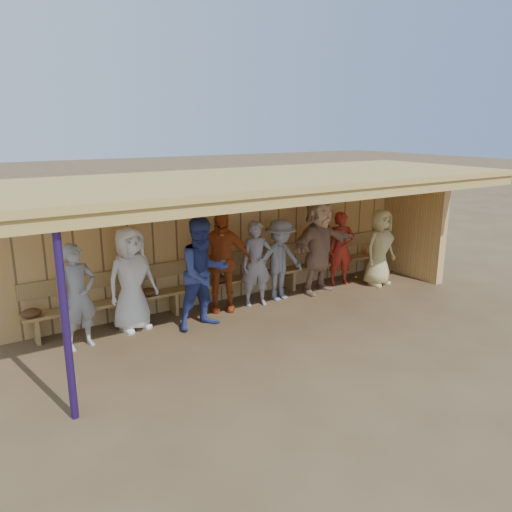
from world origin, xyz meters
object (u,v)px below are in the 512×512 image
at_px(player_a, 78,297).
at_px(bench, 235,274).
at_px(player_e, 280,260).
at_px(player_b, 132,279).
at_px(player_h, 380,248).
at_px(player_f, 319,245).
at_px(player_c, 204,273).
at_px(player_d, 221,261).
at_px(player_extra, 256,264).
at_px(player_g, 341,248).

relative_size(player_a, bench, 0.21).
bearing_deg(bench, player_e, -29.53).
xyz_separation_m(player_b, player_h, (5.18, -0.46, -0.06)).
bearing_deg(player_h, bench, 159.36).
bearing_deg(player_h, player_f, 161.04).
xyz_separation_m(player_c, bench, (1.09, 0.88, -0.41)).
relative_size(player_c, player_d, 1.01).
height_order(player_d, player_e, player_d).
bearing_deg(player_extra, player_a, -162.05).
bearing_deg(player_extra, player_e, 17.03).
distance_m(player_b, player_c, 1.17).
bearing_deg(player_f, player_g, -0.90).
bearing_deg(player_c, player_h, -3.51).
relative_size(player_g, player_extra, 0.97).
height_order(player_e, player_h, player_h).
xyz_separation_m(player_a, player_d, (2.58, 0.27, 0.11)).
height_order(player_a, player_f, player_f).
bearing_deg(player_e, bench, 146.29).
bearing_deg(player_g, player_extra, -154.40).
distance_m(player_d, player_h, 3.56).
bearing_deg(player_d, player_b, -155.18).
bearing_deg(player_extra, player_f, 14.08).
relative_size(player_a, player_d, 0.88).
bearing_deg(player_d, player_a, -149.27).
distance_m(player_b, player_g, 4.55).
distance_m(player_a, player_d, 2.60).
height_order(player_e, player_extra, player_extra).
height_order(player_f, player_h, player_f).
height_order(player_e, bench, player_e).
height_order(player_a, player_d, player_d).
xyz_separation_m(player_b, player_e, (2.89, -0.09, -0.08)).
relative_size(player_g, player_h, 0.96).
bearing_deg(player_c, player_d, 36.56).
xyz_separation_m(player_b, player_c, (1.04, -0.54, 0.07)).
bearing_deg(player_a, player_h, -14.78).
xyz_separation_m(player_a, player_extra, (3.26, 0.15, -0.01)).
height_order(player_a, player_extra, player_a).
bearing_deg(bench, player_d, -144.56).
bearing_deg(player_f, player_e, 163.22).
bearing_deg(player_c, player_g, 4.60).
bearing_deg(player_a, player_d, -7.10).
height_order(player_c, player_e, player_c).
height_order(player_c, player_f, player_f).
xyz_separation_m(player_f, player_h, (1.38, -0.32, -0.16)).
relative_size(player_d, player_extra, 1.16).
distance_m(player_b, player_d, 1.66).
bearing_deg(bench, player_extra, -64.85).
bearing_deg(player_h, player_e, 164.94).
bearing_deg(player_d, player_g, 25.45).
distance_m(player_e, player_g, 1.66).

